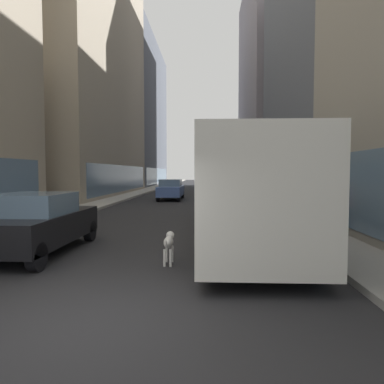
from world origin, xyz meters
name	(u,v)px	position (x,y,z in m)	size (l,w,h in m)	color
ground_plane	(193,191)	(0.00, 35.00, 0.00)	(120.00, 120.00, 0.00)	#232326
sidewalk_left	(144,190)	(-5.70, 35.00, 0.07)	(2.40, 110.00, 0.15)	#ADA89E
sidewalk_right	(243,191)	(5.70, 35.00, 0.07)	(2.40, 110.00, 0.15)	gray
building_left_far	(125,115)	(-11.90, 52.03, 11.41)	(10.81, 23.91, 22.83)	#4C515B
building_right_mid	(348,62)	(11.90, 21.59, 10.15)	(9.03, 20.91, 20.31)	#4C515B
building_right_far	(280,83)	(11.90, 45.88, 14.81)	(9.87, 23.31, 29.64)	slate
transit_bus	(240,184)	(2.80, 6.81, 1.78)	(2.78, 11.53, 3.05)	silver
car_silver_sedan	(216,182)	(2.80, 43.76, 0.82)	(1.72, 4.56, 1.62)	#B7BABF
car_black_suv	(37,223)	(-2.80, 4.22, 0.82)	(1.86, 4.26, 1.62)	black
car_blue_hatchback	(171,189)	(-1.20, 22.55, 0.82)	(1.76, 4.67, 1.62)	#4C6BB7
dalmatian_dog	(169,242)	(0.82, 3.36, 0.51)	(0.22, 0.96, 0.72)	white
pedestrian_in_coat	(339,207)	(6.07, 6.92, 1.01)	(0.34, 0.34, 1.69)	#1E1E2D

